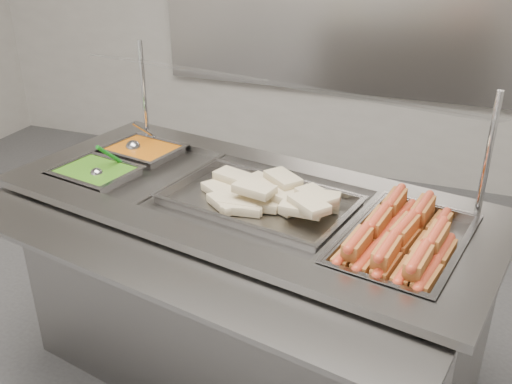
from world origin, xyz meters
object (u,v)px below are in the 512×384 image
(pan_wraps, at_px, (258,204))
(serving_spoon, at_px, (99,171))
(pan_hotdogs, at_px, (404,250))
(ladle, at_px, (134,147))
(steam_counter, at_px, (246,292))
(sneeze_guard, at_px, (275,87))

(pan_wraps, height_order, serving_spoon, serving_spoon)
(pan_hotdogs, distance_m, ladle, 1.19)
(steam_counter, distance_m, pan_wraps, 0.39)
(pan_hotdogs, height_order, serving_spoon, serving_spoon)
(pan_hotdogs, height_order, ladle, ladle)
(pan_hotdogs, relative_size, serving_spoon, 3.53)
(pan_hotdogs, bearing_deg, steam_counter, 168.93)
(ladle, bearing_deg, serving_spoon, -87.06)
(pan_hotdogs, xyz_separation_m, pan_wraps, (-0.50, 0.10, 0.01))
(ladle, height_order, serving_spoon, ladle)
(sneeze_guard, relative_size, serving_spoon, 9.76)
(sneeze_guard, xyz_separation_m, ladle, (-0.62, 0.04, -0.32))
(pan_wraps, distance_m, serving_spoon, 0.63)
(steam_counter, bearing_deg, ladle, 158.13)
(steam_counter, bearing_deg, sneeze_guard, 78.93)
(ladle, bearing_deg, pan_hotdogs, -16.77)
(steam_counter, relative_size, pan_hotdogs, 3.31)
(steam_counter, height_order, pan_wraps, pan_wraps)
(sneeze_guard, distance_m, ladle, 0.70)
(pan_wraps, xyz_separation_m, serving_spoon, (-0.63, -0.02, 0.03))
(ladle, bearing_deg, sneeze_guard, -3.75)
(pan_hotdogs, bearing_deg, sneeze_guard, 149.65)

